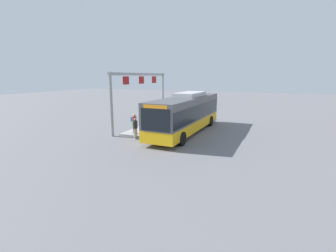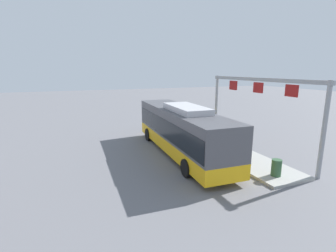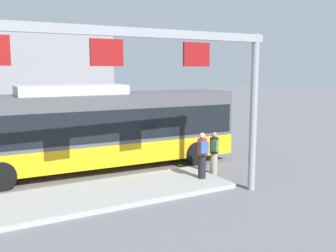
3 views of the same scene
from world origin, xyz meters
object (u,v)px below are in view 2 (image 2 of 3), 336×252
Objects in this scene: person_boarding at (194,127)px; person_waiting_near at (207,127)px; trash_bin at (276,168)px; bus_main at (181,128)px.

person_boarding is 1.23m from person_waiting_near.
person_waiting_near is 8.37m from trash_bin.
person_waiting_near reaches higher than trash_bin.
bus_main reaches higher than person_boarding.
person_boarding is at bearing -38.55° from person_waiting_near.
trash_bin is (-8.33, 0.62, -0.44)m from person_waiting_near.
bus_main reaches higher than trash_bin.
person_boarding is at bearing 0.36° from trash_bin.
trash_bin is (-9.35, -0.06, -0.28)m from person_boarding.
person_boarding is 9.36m from trash_bin.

